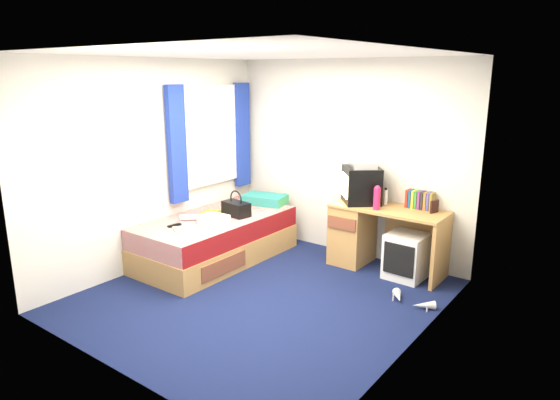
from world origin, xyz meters
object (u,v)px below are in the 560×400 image
Objects in this scene: bed at (216,239)px; water_bottle at (189,218)px; vcr at (362,164)px; magazine at (211,213)px; towel at (214,219)px; colour_swatch_fan at (176,230)px; storage_cube at (406,256)px; white_heels at (411,301)px; desk at (366,232)px; pillow at (265,199)px; aerosol_can at (385,197)px; crt_tv at (361,185)px; remote_control at (174,225)px; handbag at (236,208)px; picture_frame at (434,207)px; pink_water_bottle at (377,199)px.

bed is 10.00× the size of water_bottle.
magazine is (-1.61, -0.88, -0.66)m from vcr.
towel is 0.46m from colour_swatch_fan.
storage_cube is 2.54m from water_bottle.
water_bottle is 2.67m from white_heels.
desk reaches higher than towel.
pillow is at bearing -125.99° from vcr.
colour_swatch_fan is (0.16, -0.34, -0.03)m from water_bottle.
pillow is 1.50m from vcr.
aerosol_can is 0.81× the size of colour_swatch_fan.
crt_tv is 2.20m from remote_control.
pillow is 1.08× the size of storage_cube.
vcr is 1.03× the size of handbag.
crt_tv is at bearing 4.04° from pillow.
crt_tv is 0.31m from aerosol_can.
white_heels is at bearing 9.85° from handbag.
desk is (1.53, 0.95, 0.14)m from bed.
water_bottle reaches higher than remote_control.
colour_swatch_fan is 1.38× the size of remote_control.
remote_control is at bearing -128.05° from picture_frame.
handbag is (-1.29, -0.76, -0.58)m from vcr.
pillow is at bearing -126.94° from crt_tv.
bed is 1.99m from pink_water_bottle.
picture_frame is 0.38× the size of handbag.
storage_cube is 1.15m from vcr.
bed is 1.54× the size of desk.
vcr is at bearing 52.69° from remote_control.
white_heels is at bearing -38.81° from desk.
picture_frame is 0.50× the size of magazine.
vcr reaches higher than pillow.
picture_frame is at bearing 42.21° from remote_control.
storage_cube is at bearing 41.48° from remote_control.
magazine is 1.75× the size of remote_control.
desk is at bearing 47.39° from vcr.
desk is at bearing -156.34° from aerosol_can.
vcr reaches higher than remote_control.
handbag reaches higher than storage_cube.
crt_tv is at bearing -163.96° from aerosol_can.
desk is at bearing 141.19° from white_heels.
picture_frame is 1.11m from white_heels.
desk is at bearing 27.20° from magazine.
aerosol_can is (0.28, 0.08, -0.12)m from crt_tv.
desk is (1.46, 0.10, -0.19)m from pillow.
towel is (-1.28, -1.16, -0.62)m from vcr.
pink_water_bottle reaches higher than bed.
white_heels is (2.40, 0.88, -0.51)m from colour_swatch_fan.
bed is at bearing 90.45° from colour_swatch_fan.
storage_cube is 2.22m from towel.
desk is 0.58m from storage_cube.
storage_cube is (0.55, -0.09, -0.15)m from desk.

